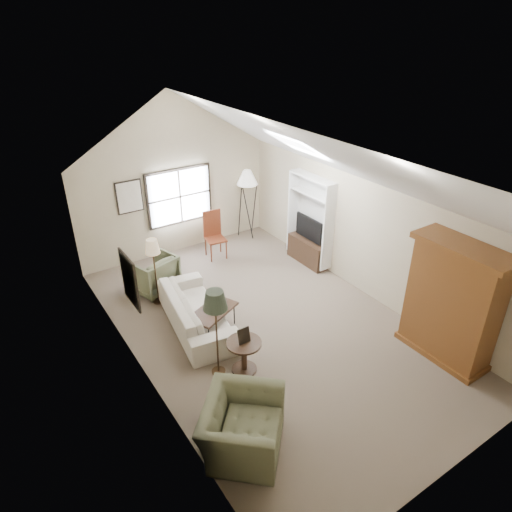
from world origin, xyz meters
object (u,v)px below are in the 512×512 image
armchair_near (242,427)px  side_table (244,356)px  side_chair (215,236)px  coffee_table (214,321)px  armchair_far (152,273)px  armoire (453,303)px  sofa (196,310)px

armchair_near → side_table: (0.87, 1.32, -0.09)m
armchair_near → side_chair: size_ratio=1.02×
side_chair → coffee_table: bearing=-112.0°
armchair_near → armchair_far: (0.57, 4.63, 0.03)m
armoire → coffee_table: size_ratio=2.27×
armchair_near → coffee_table: 2.74m
armoire → armchair_near: bearing=176.0°
side_table → side_chair: (1.62, 3.88, 0.29)m
side_table → coffee_table: bearing=85.9°
coffee_table → side_chair: 3.07m
sofa → side_table: 1.60m
armchair_near → armchair_far: bearing=36.0°
armchair_far → side_chair: size_ratio=0.77×
armoire → armchair_far: size_ratio=2.38×
sofa → side_table: bearing=-167.8°
side_table → side_chair: 4.21m
side_chair → sofa: bearing=-118.9°
armoire → armchair_near: armoire is taller
armchair_near → coffee_table: size_ratio=1.25×
armchair_far → coffee_table: (0.38, -2.07, -0.17)m
coffee_table → side_chair: bearing=59.9°
coffee_table → side_table: 1.25m
armchair_near → armchair_far: armchair_far is taller
sofa → armchair_far: 1.72m
sofa → side_chair: (1.72, 2.28, 0.24)m
armoire → side_table: bearing=153.5°
armchair_near → armoire: bearing=-50.9°
coffee_table → side_table: size_ratio=1.60×
armchair_far → coffee_table: bearing=83.0°
armoire → side_table: size_ratio=3.64×
sofa → coffee_table: bearing=-143.3°
armchair_near → side_table: armchair_near is taller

